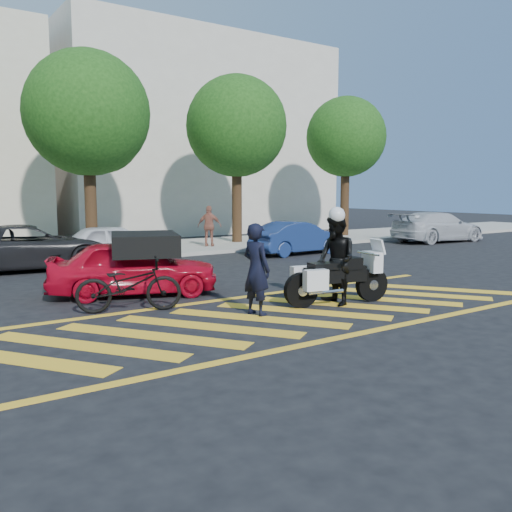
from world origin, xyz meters
TOP-DOWN VIEW (x-y plane):
  - ground at (0.00, 0.00)m, footprint 90.00×90.00m
  - sidewalk at (0.00, 12.00)m, footprint 60.00×5.00m
  - crosswalk at (-0.04, 0.00)m, footprint 12.33×4.00m
  - building_right at (9.00, 21.00)m, footprint 16.00×8.00m
  - tree_center at (0.13, 12.06)m, footprint 4.60×4.60m
  - tree_right at (6.63, 12.06)m, footprint 4.40×4.40m
  - tree_far_right at (13.13, 12.06)m, footprint 4.00×4.00m
  - officer_bike at (-0.44, 0.28)m, footprint 0.55×0.73m
  - bicycle at (-2.42, 1.94)m, footprint 2.22×1.39m
  - police_motorcycle at (1.51, 0.11)m, footprint 2.48×1.00m
  - officer_moto at (1.50, 0.10)m, footprint 0.90×1.07m
  - red_convertible at (-1.68, 3.55)m, footprint 4.17×2.75m
  - parked_mid_left at (-2.82, 9.20)m, footprint 5.24×2.78m
  - parked_mid_right at (-0.10, 9.20)m, footprint 4.03×2.00m
  - parked_right at (6.57, 7.80)m, footprint 3.88×1.53m
  - parked_far_right at (15.17, 7.93)m, footprint 5.01×2.30m
  - pedestrian_right at (4.51, 10.96)m, footprint 1.03×0.90m

SIDE VIEW (x-z plane):
  - ground at x=0.00m, z-range 0.00..0.00m
  - crosswalk at x=-0.04m, z-range 0.00..0.01m
  - sidewalk at x=0.00m, z-range 0.00..0.15m
  - bicycle at x=-2.42m, z-range 0.00..1.10m
  - police_motorcycle at x=1.51m, z-range 0.05..1.15m
  - parked_right at x=6.57m, z-range 0.00..1.26m
  - red_convertible at x=-1.68m, z-range 0.00..1.32m
  - parked_mid_right at x=-0.10m, z-range 0.00..1.32m
  - parked_mid_left at x=-2.82m, z-range 0.00..1.40m
  - parked_far_right at x=15.17m, z-range 0.00..1.42m
  - officer_bike at x=-0.44m, z-range 0.00..1.81m
  - officer_moto at x=1.50m, z-range 0.00..1.94m
  - pedestrian_right at x=4.51m, z-range 0.15..1.81m
  - tree_far_right at x=13.13m, z-range 1.39..8.49m
  - tree_right at x=6.63m, z-range 1.34..8.75m
  - tree_center at x=0.13m, z-range 1.31..8.88m
  - building_right at x=9.00m, z-range 0.00..11.00m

